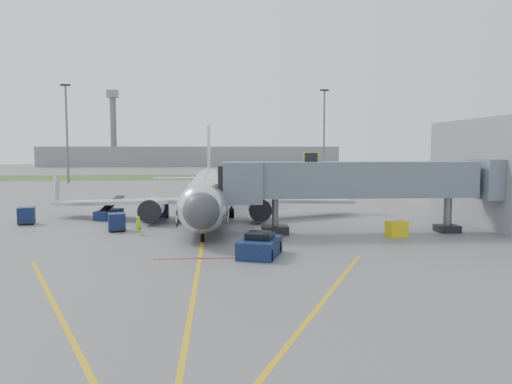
{
  "coord_description": "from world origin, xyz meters",
  "views": [
    {
      "loc": [
        1.27,
        -36.39,
        7.22
      ],
      "look_at": [
        4.71,
        9.4,
        3.2
      ],
      "focal_mm": 35.0,
      "sensor_mm": 36.0,
      "label": 1
    }
  ],
  "objects": [
    {
      "name": "distant_terminal",
      "position": [
        -10.0,
        170.0,
        4.0
      ],
      "size": [
        120.0,
        14.0,
        8.0
      ],
      "primitive_type": "cube",
      "color": "slate",
      "rests_on": "ground"
    },
    {
      "name": "ramp_worker",
      "position": [
        -5.45,
        5.62,
        0.79
      ],
      "size": [
        0.68,
        0.67,
        1.58
      ],
      "primitive_type": "imported",
      "rotation": [
        0.0,
        0.0,
        0.75
      ],
      "color": "#8CDE1A",
      "rests_on": "ground"
    },
    {
      "name": "baggage_cart_c",
      "position": [
        -4.75,
        16.07,
        0.85
      ],
      "size": [
        1.6,
        1.6,
        1.68
      ],
      "color": "#0C1137",
      "rests_on": "ground"
    },
    {
      "name": "baggage_cart_b",
      "position": [
        -17.05,
        12.21,
        0.83
      ],
      "size": [
        1.81,
        1.81,
        1.63
      ],
      "color": "#0C1137",
      "rests_on": "ground"
    },
    {
      "name": "airliner",
      "position": [
        0.0,
        15.25,
        2.65
      ],
      "size": [
        32.1,
        35.67,
        10.25
      ],
      "color": "silver",
      "rests_on": "ground"
    },
    {
      "name": "grass_strip",
      "position": [
        0.0,
        90.0,
        0.01
      ],
      "size": [
        300.0,
        25.0,
        0.01
      ],
      "primitive_type": "cube",
      "color": "#2D4C1E",
      "rests_on": "ground"
    },
    {
      "name": "apron_markings",
      "position": [
        0.0,
        -7.4,
        0.0
      ],
      "size": [
        21.52,
        50.0,
        0.01
      ],
      "color": "gold",
      "rests_on": "ground"
    },
    {
      "name": "ground",
      "position": [
        0.0,
        0.0,
        0.0
      ],
      "size": [
        400.0,
        400.0,
        0.0
      ],
      "primitive_type": "plane",
      "color": "#565659",
      "rests_on": "ground"
    },
    {
      "name": "jet_bridge",
      "position": [
        12.86,
        5.0,
        4.47
      ],
      "size": [
        25.3,
        4.0,
        6.9
      ],
      "color": "slate",
      "rests_on": "ground"
    },
    {
      "name": "belt_loader",
      "position": [
        -9.99,
        15.41,
        0.54
      ],
      "size": [
        2.47,
        4.65,
        2.19
      ],
      "color": "#0C1137",
      "rests_on": "ground"
    },
    {
      "name": "baggage_cart_a",
      "position": [
        -7.64,
        7.51,
        0.81
      ],
      "size": [
        1.81,
        1.81,
        1.58
      ],
      "color": "#0C1137",
      "rests_on": "ground"
    },
    {
      "name": "ground_power_cart",
      "position": [
        15.79,
        3.0,
        0.63
      ],
      "size": [
        1.83,
        1.45,
        1.28
      ],
      "color": "gold",
      "rests_on": "ground"
    },
    {
      "name": "control_tower",
      "position": [
        -40.0,
        165.0,
        17.33
      ],
      "size": [
        4.0,
        4.0,
        30.0
      ],
      "color": "#595B60",
      "rests_on": "ground"
    },
    {
      "name": "pushback_tug",
      "position": [
        4.0,
        -3.5,
        0.67
      ],
      "size": [
        3.44,
        4.41,
        1.61
      ],
      "color": "#0C1137",
      "rests_on": "ground"
    },
    {
      "name": "light_mast_left",
      "position": [
        -30.0,
        70.0,
        10.78
      ],
      "size": [
        2.0,
        0.44,
        20.4
      ],
      "color": "#595B60",
      "rests_on": "ground"
    },
    {
      "name": "light_mast_right",
      "position": [
        25.0,
        75.0,
        10.78
      ],
      "size": [
        2.0,
        0.44,
        20.4
      ],
      "color": "#595B60",
      "rests_on": "ground"
    }
  ]
}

